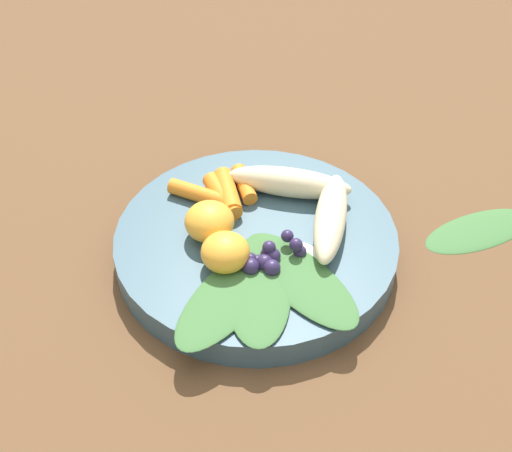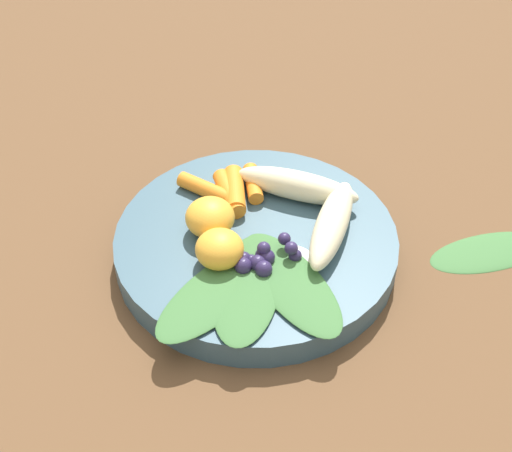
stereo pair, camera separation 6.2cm
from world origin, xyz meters
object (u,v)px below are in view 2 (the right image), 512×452
object	(u,v)px
banana_peeled_left	(297,186)
kale_leaf_stray	(490,250)
bowl	(256,245)
orange_segment_near	(220,249)
banana_peeled_right	(332,224)

from	to	relation	value
banana_peeled_left	kale_leaf_stray	world-z (taller)	banana_peeled_left
bowl	orange_segment_near	size ratio (longest dim) A/B	6.12
bowl	banana_peeled_left	size ratio (longest dim) A/B	2.16
banana_peeled_right	orange_segment_near	distance (m)	0.10
banana_peeled_right	banana_peeled_left	bearing A→B (deg)	45.45
bowl	banana_peeled_left	xyz separation A→B (m)	(-0.06, 0.03, 0.03)
banana_peeled_left	banana_peeled_right	distance (m)	0.06
bowl	banana_peeled_right	xyz separation A→B (m)	(-0.01, 0.07, 0.03)
banana_peeled_right	bowl	bearing A→B (deg)	106.33
banana_peeled_left	kale_leaf_stray	bearing A→B (deg)	-175.82
orange_segment_near	kale_leaf_stray	distance (m)	0.25
banana_peeled_right	orange_segment_near	size ratio (longest dim) A/B	2.83
banana_peeled_left	banana_peeled_right	size ratio (longest dim) A/B	1.00
bowl	orange_segment_near	distance (m)	0.05
orange_segment_near	kale_leaf_stray	world-z (taller)	orange_segment_near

